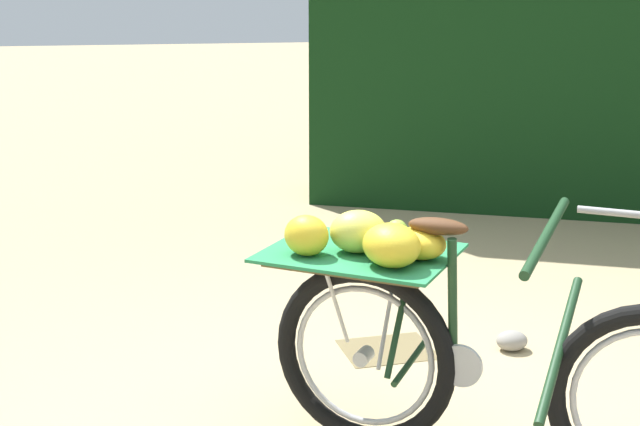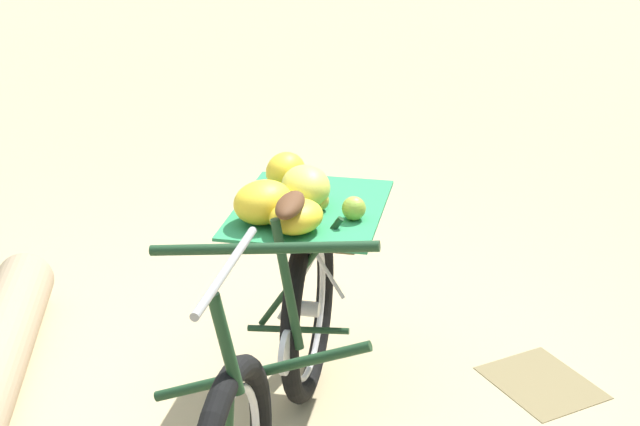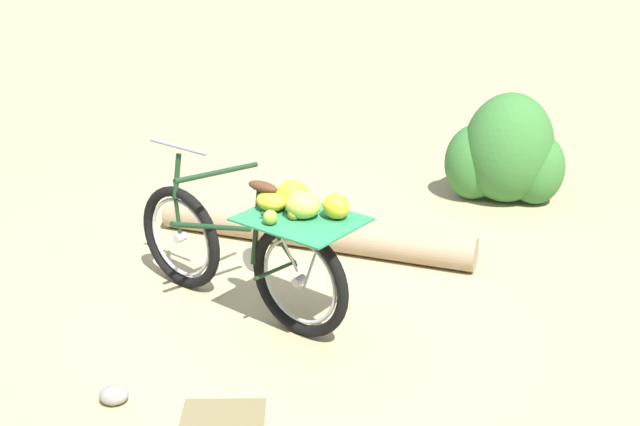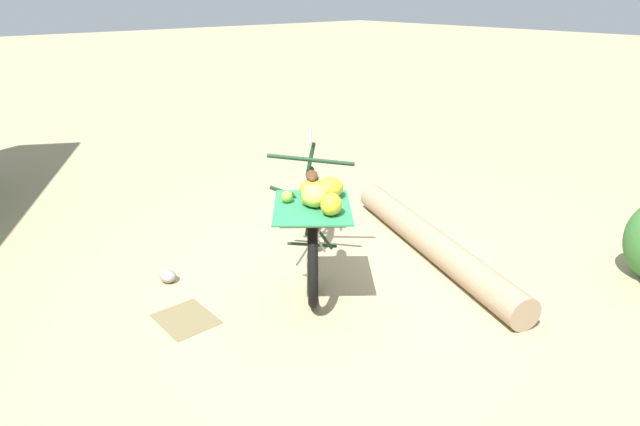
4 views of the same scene
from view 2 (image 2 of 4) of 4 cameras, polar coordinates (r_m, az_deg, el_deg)
name	(u,v)px [view 2 (image 2 of 4)]	position (r m, az deg, el deg)	size (l,w,h in m)	color
bicycle	(281,329)	(3.22, -2.38, -7.13)	(1.57, 1.35, 1.03)	black
leaf_litter_patch	(542,382)	(3.94, 13.39, -10.04)	(0.44, 0.36, 0.01)	olive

